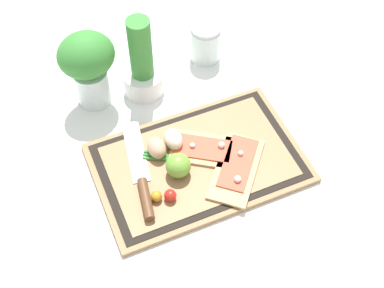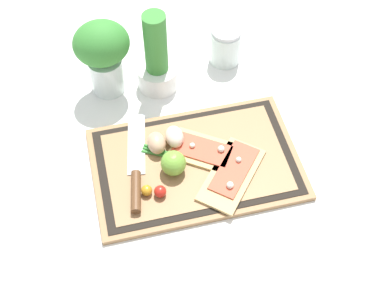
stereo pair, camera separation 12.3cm
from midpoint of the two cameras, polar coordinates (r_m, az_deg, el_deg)
name	(u,v)px [view 1 (the left image)]	position (r m, az deg, el deg)	size (l,w,h in m)	color
ground_plane	(198,165)	(1.23, -2.15, -2.42)	(6.00, 6.00, 0.00)	white
cutting_board	(198,163)	(1.23, -2.16, -2.21)	(0.47, 0.30, 0.02)	#997047
pizza_slice_near	(237,168)	(1.20, 1.89, -2.74)	(0.19, 0.20, 0.02)	tan
pizza_slice_far	(207,149)	(1.23, -1.24, -0.77)	(0.19, 0.17, 0.02)	tan
knife	(143,184)	(1.19, -8.25, -4.44)	(0.08, 0.28, 0.02)	silver
egg_brown	(157,148)	(1.22, -6.66, -0.59)	(0.04, 0.06, 0.04)	tan
egg_pink	(173,139)	(1.23, -4.85, 0.33)	(0.04, 0.06, 0.04)	beige
lime	(178,165)	(1.18, -4.45, -2.50)	(0.06, 0.06, 0.06)	#70A838
cherry_tomato_red	(170,195)	(1.16, -5.38, -5.69)	(0.03, 0.03, 0.03)	red
cherry_tomato_yellow	(156,196)	(1.16, -6.85, -5.77)	(0.02, 0.02, 0.02)	orange
scallion_bunch	(195,160)	(1.22, -2.56, -1.90)	(0.22, 0.15, 0.01)	#388433
herb_pot	(142,68)	(1.33, -7.97, 7.88)	(0.10, 0.10, 0.23)	white
sauce_jar	(205,44)	(1.43, -1.06, 10.44)	(0.08, 0.08, 0.11)	silver
herb_glass	(88,64)	(1.30, -13.73, 8.11)	(0.14, 0.12, 0.21)	silver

